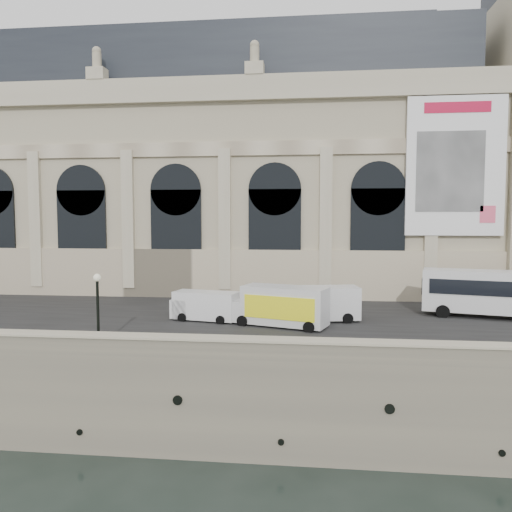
{
  "coord_description": "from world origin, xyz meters",
  "views": [
    {
      "loc": [
        9.62,
        -27.49,
        14.07
      ],
      "look_at": [
        4.12,
        22.0,
        10.35
      ],
      "focal_mm": 35.0,
      "sensor_mm": 36.0,
      "label": 1
    }
  ],
  "objects_px": {
    "bus_right": "(509,293)",
    "van_b": "(202,306)",
    "lamp_right": "(98,311)",
    "box_truck": "(279,306)",
    "van_c": "(316,304)"
  },
  "relations": [
    {
      "from": "bus_right",
      "to": "van_b",
      "type": "height_order",
      "value": "bus_right"
    },
    {
      "from": "bus_right",
      "to": "van_b",
      "type": "relative_size",
      "value": 2.41
    },
    {
      "from": "bus_right",
      "to": "lamp_right",
      "type": "bearing_deg",
      "value": -157.16
    },
    {
      "from": "box_truck",
      "to": "lamp_right",
      "type": "xyz_separation_m",
      "value": [
        -10.82,
        -7.55,
        0.8
      ]
    },
    {
      "from": "van_b",
      "to": "lamp_right",
      "type": "distance_m",
      "value": 10.17
    },
    {
      "from": "bus_right",
      "to": "van_c",
      "type": "bearing_deg",
      "value": -170.93
    },
    {
      "from": "van_c",
      "to": "box_truck",
      "type": "bearing_deg",
      "value": -141.45
    },
    {
      "from": "van_b",
      "to": "lamp_right",
      "type": "height_order",
      "value": "lamp_right"
    },
    {
      "from": "van_c",
      "to": "box_truck",
      "type": "xyz_separation_m",
      "value": [
        -2.73,
        -2.17,
        0.13
      ]
    },
    {
      "from": "van_b",
      "to": "box_truck",
      "type": "relative_size",
      "value": 0.7
    },
    {
      "from": "van_c",
      "to": "lamp_right",
      "type": "xyz_separation_m",
      "value": [
        -13.54,
        -9.73,
        0.93
      ]
    },
    {
      "from": "bus_right",
      "to": "box_truck",
      "type": "distance_m",
      "value": 18.7
    },
    {
      "from": "van_b",
      "to": "box_truck",
      "type": "bearing_deg",
      "value": -13.07
    },
    {
      "from": "bus_right",
      "to": "van_c",
      "type": "relative_size",
      "value": 2.06
    },
    {
      "from": "van_b",
      "to": "van_c",
      "type": "distance_m",
      "value": 8.96
    }
  ]
}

